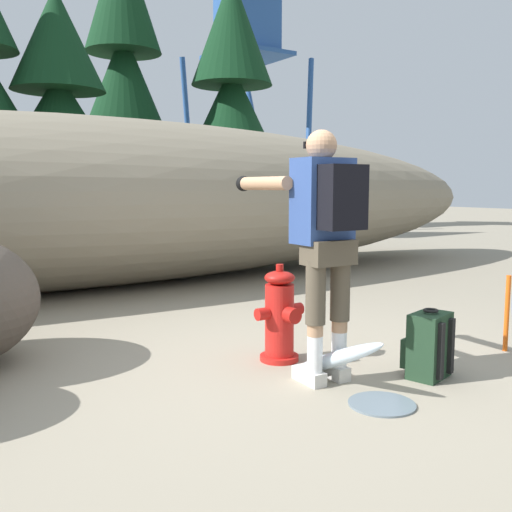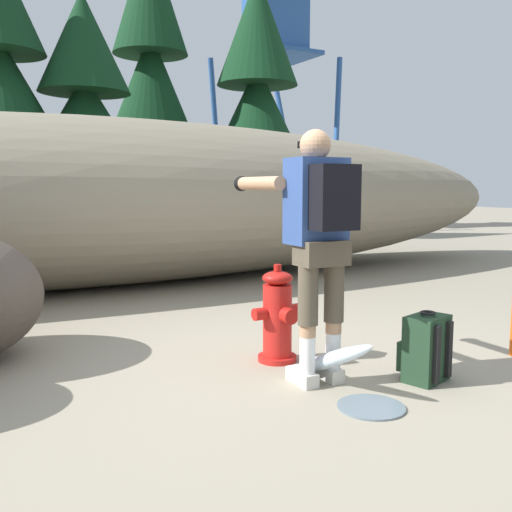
# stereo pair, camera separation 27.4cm
# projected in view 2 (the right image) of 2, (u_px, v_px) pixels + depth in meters

# --- Properties ---
(ground_plane) EXTENTS (56.00, 56.00, 0.04)m
(ground_plane) POSITION_uv_depth(u_px,v_px,m) (274.00, 376.00, 3.93)
(ground_plane) COLOR gray
(dirt_embankment) EXTENTS (13.85, 3.20, 2.17)m
(dirt_embankment) POSITION_uv_depth(u_px,v_px,m) (107.00, 202.00, 7.42)
(dirt_embankment) COLOR gray
(dirt_embankment) RESTS_ON ground_plane
(fire_hydrant) EXTENTS (0.39, 0.34, 0.72)m
(fire_hydrant) POSITION_uv_depth(u_px,v_px,m) (278.00, 317.00, 4.17)
(fire_hydrant) COLOR red
(fire_hydrant) RESTS_ON ground_plane
(hydrant_water_jet) EXTENTS (0.40, 1.11, 0.51)m
(hydrant_water_jet) POSITION_uv_depth(u_px,v_px,m) (333.00, 368.00, 3.61)
(hydrant_water_jet) COLOR silver
(hydrant_water_jet) RESTS_ON ground_plane
(utility_worker) EXTENTS (0.56, 0.99, 1.64)m
(utility_worker) POSITION_uv_depth(u_px,v_px,m) (316.00, 224.00, 3.64)
(utility_worker) COLOR beige
(utility_worker) RESTS_ON ground_plane
(spare_backpack) EXTENTS (0.34, 0.34, 0.47)m
(spare_backpack) POSITION_uv_depth(u_px,v_px,m) (426.00, 349.00, 3.75)
(spare_backpack) COLOR #1E3823
(spare_backpack) RESTS_ON ground_plane
(pine_tree_right) EXTENTS (2.65, 2.65, 4.90)m
(pine_tree_right) POSITION_uv_depth(u_px,v_px,m) (85.00, 110.00, 10.78)
(pine_tree_right) COLOR #47331E
(pine_tree_right) RESTS_ON ground_plane
(pine_tree_far_right) EXTENTS (2.72, 2.72, 7.17)m
(pine_tree_far_right) POSITION_uv_depth(u_px,v_px,m) (151.00, 76.00, 13.43)
(pine_tree_far_right) COLOR #47331E
(pine_tree_far_right) RESTS_ON ground_plane
(pine_tree_ridge_end) EXTENTS (2.96, 2.96, 6.23)m
(pine_tree_ridge_end) POSITION_uv_depth(u_px,v_px,m) (257.00, 104.00, 13.57)
(pine_tree_ridge_end) COLOR #47331E
(pine_tree_ridge_end) RESTS_ON ground_plane
(watchtower) EXTENTS (3.58, 3.58, 8.07)m
(watchtower) POSITION_uv_depth(u_px,v_px,m) (275.00, 27.00, 16.77)
(watchtower) COLOR #285193
(watchtower) RESTS_ON ground_plane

